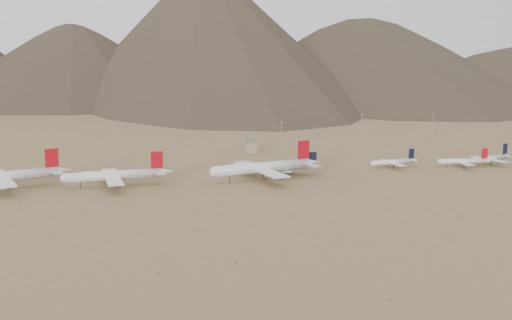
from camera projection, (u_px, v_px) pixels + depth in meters
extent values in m
plane|color=#A58855|center=(247.00, 188.00, 374.95)|extent=(3000.00, 3000.00, 0.00)
cylinder|color=white|center=(3.00, 177.00, 369.76)|extent=(60.14, 22.28, 6.27)
cone|color=white|center=(63.00, 170.00, 385.91)|extent=(12.03, 8.36, 5.64)
cube|color=white|center=(1.00, 178.00, 369.34)|extent=(24.24, 56.19, 0.78)
cube|color=white|center=(55.00, 171.00, 383.57)|extent=(10.92, 21.82, 0.38)
cube|color=#B20B16|center=(52.00, 158.00, 381.58)|extent=(7.75, 2.65, 11.12)
cylinder|color=black|center=(5.00, 185.00, 372.61)|extent=(0.51, 0.51, 4.25)
cylinder|color=black|center=(6.00, 186.00, 369.91)|extent=(0.51, 0.51, 4.25)
cylinder|color=slate|center=(4.00, 185.00, 360.04)|extent=(6.60, 4.34, 2.82)
cylinder|color=slate|center=(6.00, 188.00, 351.42)|extent=(6.60, 4.34, 2.82)
cylinder|color=white|center=(114.00, 175.00, 377.03)|extent=(55.62, 9.71, 5.72)
sphere|color=white|center=(65.00, 178.00, 368.77)|extent=(5.61, 5.61, 5.61)
cone|color=white|center=(166.00, 172.00, 386.22)|extent=(10.31, 5.86, 5.15)
cube|color=white|center=(112.00, 177.00, 376.85)|extent=(12.51, 51.25, 0.71)
cube|color=white|center=(159.00, 172.00, 384.87)|extent=(6.36, 19.59, 0.34)
cube|color=#B20B16|center=(157.00, 160.00, 383.26)|extent=(7.21, 1.03, 10.15)
cylinder|color=black|center=(80.00, 185.00, 372.08)|extent=(0.37, 0.37, 3.87)
cylinder|color=black|center=(116.00, 183.00, 379.54)|extent=(0.46, 0.46, 3.87)
cylinder|color=black|center=(117.00, 184.00, 376.86)|extent=(0.46, 0.46, 3.87)
ellipsoid|color=white|center=(89.00, 174.00, 372.46)|extent=(17.98, 5.56, 3.43)
cylinder|color=slate|center=(111.00, 176.00, 386.62)|extent=(5.71, 2.97, 2.57)
cylinder|color=slate|center=(114.00, 183.00, 367.58)|extent=(5.71, 2.97, 2.57)
cylinder|color=slate|center=(109.00, 173.00, 395.19)|extent=(5.71, 2.97, 2.57)
cylinder|color=slate|center=(115.00, 186.00, 359.01)|extent=(5.71, 2.97, 2.57)
cylinder|color=white|center=(262.00, 167.00, 396.23)|extent=(63.42, 20.18, 6.56)
sphere|color=white|center=(215.00, 172.00, 382.51)|extent=(6.43, 6.43, 6.43)
cone|color=white|center=(312.00, 162.00, 411.51)|extent=(12.44, 8.25, 5.91)
cube|color=white|center=(261.00, 169.00, 395.85)|extent=(22.55, 59.04, 0.82)
cube|color=white|center=(305.00, 163.00, 409.29)|extent=(10.38, 22.84, 0.39)
cube|color=#B20B16|center=(304.00, 150.00, 407.27)|extent=(8.19, 2.37, 11.64)
cylinder|color=black|center=(230.00, 179.00, 387.58)|extent=(0.42, 0.42, 4.45)
cylinder|color=black|center=(263.00, 176.00, 399.19)|extent=(0.53, 0.53, 4.45)
cylinder|color=black|center=(266.00, 176.00, 396.29)|extent=(0.53, 0.53, 4.45)
ellipsoid|color=white|center=(238.00, 167.00, 388.78)|extent=(20.91, 9.21, 3.94)
cylinder|color=slate|center=(252.00, 169.00, 406.44)|extent=(6.84, 4.26, 2.95)
cylinder|color=slate|center=(269.00, 175.00, 385.83)|extent=(6.84, 4.26, 2.95)
cylinder|color=slate|center=(245.00, 166.00, 415.71)|extent=(6.84, 4.26, 2.95)
cylinder|color=slate|center=(277.00, 178.00, 376.56)|extent=(6.84, 4.26, 2.95)
cylinder|color=white|center=(287.00, 167.00, 415.05)|extent=(36.13, 12.56, 3.94)
sphere|color=white|center=(259.00, 167.00, 415.19)|extent=(3.86, 3.86, 3.86)
cone|color=white|center=(318.00, 166.00, 414.84)|extent=(7.19, 5.01, 3.54)
cube|color=white|center=(286.00, 168.00, 415.16)|extent=(13.12, 31.56, 0.49)
cube|color=white|center=(314.00, 166.00, 414.85)|extent=(6.01, 12.25, 0.24)
cube|color=black|center=(313.00, 158.00, 413.90)|extent=(4.66, 1.48, 7.77)
cylinder|color=black|center=(268.00, 172.00, 415.72)|extent=(0.41, 0.41, 2.69)
cylinder|color=black|center=(288.00, 172.00, 416.59)|extent=(0.52, 0.52, 2.69)
cylinder|color=black|center=(288.00, 172.00, 414.65)|extent=(0.52, 0.52, 2.69)
cylinder|color=slate|center=(285.00, 167.00, 423.89)|extent=(3.95, 2.59, 1.77)
cylinder|color=slate|center=(286.00, 172.00, 406.76)|extent=(3.95, 2.59, 1.77)
cylinder|color=white|center=(393.00, 162.00, 436.18)|extent=(31.30, 6.83, 3.38)
sphere|color=white|center=(373.00, 163.00, 430.96)|extent=(3.31, 3.31, 3.31)
cone|color=white|center=(415.00, 160.00, 441.97)|extent=(5.90, 3.65, 3.04)
cube|color=white|center=(392.00, 163.00, 436.06)|extent=(7.92, 27.06, 0.42)
cube|color=white|center=(412.00, 160.00, 441.12)|extent=(3.91, 10.38, 0.20)
cube|color=black|center=(411.00, 154.00, 440.10)|extent=(4.05, 0.75, 6.67)
cylinder|color=black|center=(379.00, 167.00, 433.02)|extent=(0.36, 0.36, 2.31)
cylinder|color=black|center=(393.00, 166.00, 437.66)|extent=(0.44, 0.44, 2.31)
cylinder|color=black|center=(394.00, 166.00, 436.10)|extent=(0.44, 0.44, 2.31)
cylinder|color=slate|center=(386.00, 162.00, 443.12)|extent=(3.26, 1.86, 1.52)
cylinder|color=slate|center=(398.00, 166.00, 429.29)|extent=(3.26, 1.86, 1.52)
cylinder|color=white|center=(463.00, 161.00, 437.77)|extent=(32.68, 8.56, 3.53)
sphere|color=white|center=(440.00, 162.00, 436.50)|extent=(3.46, 3.46, 3.46)
cone|color=white|center=(489.00, 161.00, 439.14)|extent=(6.28, 4.05, 3.18)
cube|color=white|center=(462.00, 162.00, 437.81)|extent=(9.48, 28.35, 0.44)
cube|color=white|center=(485.00, 160.00, 438.93)|extent=(4.54, 10.92, 0.21)
cube|color=#B20B16|center=(485.00, 153.00, 438.02)|extent=(4.23, 0.97, 6.97)
cylinder|color=black|center=(447.00, 166.00, 437.40)|extent=(0.37, 0.37, 2.42)
cylinder|color=black|center=(463.00, 165.00, 439.21)|extent=(0.46, 0.46, 2.42)
cylinder|color=black|center=(464.00, 166.00, 437.47)|extent=(0.46, 0.46, 2.42)
cylinder|color=slate|center=(458.00, 161.00, 445.63)|extent=(3.46, 2.08, 1.59)
cylinder|color=slate|center=(467.00, 165.00, 430.30)|extent=(3.46, 2.08, 1.59)
cylinder|color=white|center=(490.00, 158.00, 447.16)|extent=(33.85, 14.90, 3.75)
sphere|color=white|center=(474.00, 161.00, 437.97)|extent=(3.67, 3.67, 3.67)
cone|color=white|center=(508.00, 156.00, 457.40)|extent=(6.98, 5.23, 3.37)
cube|color=white|center=(490.00, 159.00, 446.89)|extent=(14.96, 29.77, 0.47)
cube|color=white|center=(505.00, 156.00, 455.91)|extent=(6.64, 11.65, 0.22)
cube|color=black|center=(505.00, 149.00, 454.64)|extent=(4.35, 1.80, 7.40)
cylinder|color=black|center=(479.00, 165.00, 441.27)|extent=(0.39, 0.39, 2.57)
cylinder|color=black|center=(489.00, 163.00, 448.85)|extent=(0.49, 0.49, 2.57)
cylinder|color=black|center=(492.00, 163.00, 447.30)|extent=(0.49, 0.49, 2.57)
cylinder|color=slate|center=(480.00, 159.00, 453.92)|extent=(3.82, 2.73, 1.69)
cylinder|color=slate|center=(500.00, 162.00, 440.18)|extent=(3.82, 2.73, 1.69)
cube|color=gray|center=(251.00, 148.00, 496.05)|extent=(8.00, 8.00, 8.00)
cube|color=slate|center=(251.00, 140.00, 495.01)|extent=(6.00, 6.00, 4.00)
cylinder|color=gray|center=(116.00, 141.00, 476.05)|extent=(0.50, 0.50, 25.00)
cube|color=gray|center=(116.00, 124.00, 473.82)|extent=(2.00, 0.60, 0.80)
cylinder|color=gray|center=(281.00, 139.00, 485.62)|extent=(0.50, 0.50, 25.00)
cube|color=gray|center=(282.00, 122.00, 483.39)|extent=(2.00, 0.60, 0.80)
cylinder|color=gray|center=(362.00, 130.00, 537.59)|extent=(0.50, 0.50, 25.00)
cube|color=gray|center=(362.00, 115.00, 535.36)|extent=(2.00, 0.60, 0.80)
cylinder|color=gray|center=(433.00, 129.00, 541.20)|extent=(0.50, 0.50, 25.00)
cube|color=gray|center=(433.00, 114.00, 538.97)|extent=(2.00, 0.60, 0.80)
ellipsoid|color=olive|center=(20.00, 202.00, 337.81)|extent=(1.09, 1.09, 0.72)
ellipsoid|color=olive|center=(196.00, 213.00, 317.08)|extent=(0.86, 0.86, 0.76)
ellipsoid|color=olive|center=(56.00, 291.00, 216.26)|extent=(0.52, 0.52, 0.28)
ellipsoid|color=olive|center=(341.00, 185.00, 381.71)|extent=(0.75, 0.75, 0.65)
ellipsoid|color=olive|center=(46.00, 200.00, 343.87)|extent=(0.55, 0.55, 0.28)
ellipsoid|color=olive|center=(389.00, 299.00, 209.15)|extent=(0.93, 0.93, 0.49)
ellipsoid|color=olive|center=(158.00, 273.00, 232.53)|extent=(0.83, 0.83, 0.57)
ellipsoid|color=olive|center=(199.00, 230.00, 287.33)|extent=(0.61, 0.61, 0.41)
ellipsoid|color=olive|center=(455.00, 232.00, 284.89)|extent=(0.69, 0.69, 0.37)
ellipsoid|color=olive|center=(318.00, 238.00, 275.65)|extent=(0.87, 0.87, 0.61)
ellipsoid|color=olive|center=(343.00, 240.00, 272.24)|extent=(0.65, 0.65, 0.52)
ellipsoid|color=olive|center=(312.00, 186.00, 378.36)|extent=(0.71, 0.71, 0.45)
ellipsoid|color=olive|center=(56.00, 238.00, 275.21)|extent=(0.58, 0.58, 0.48)
ellipsoid|color=olive|center=(82.00, 210.00, 321.44)|extent=(1.06, 1.06, 0.89)
ellipsoid|color=olive|center=(235.00, 262.00, 244.28)|extent=(0.97, 0.97, 0.61)
ellipsoid|color=olive|center=(462.00, 216.00, 309.81)|extent=(1.07, 1.07, 0.86)
ellipsoid|color=olive|center=(216.00, 205.00, 333.87)|extent=(0.75, 0.75, 0.47)
ellipsoid|color=olive|center=(184.00, 281.00, 224.90)|extent=(0.67, 0.67, 0.41)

